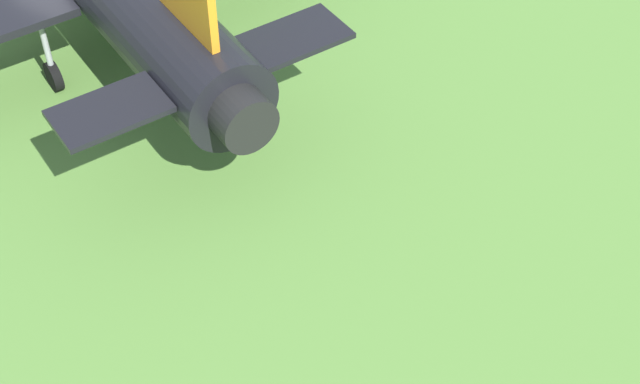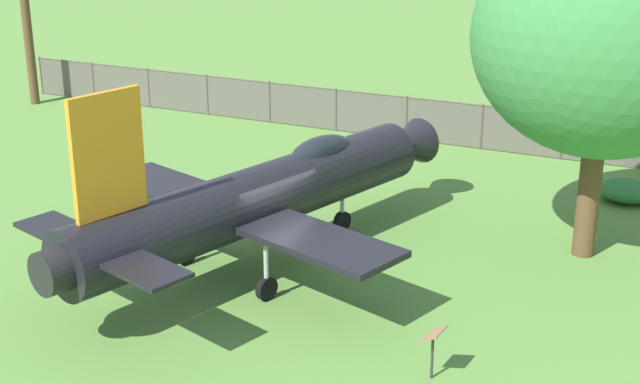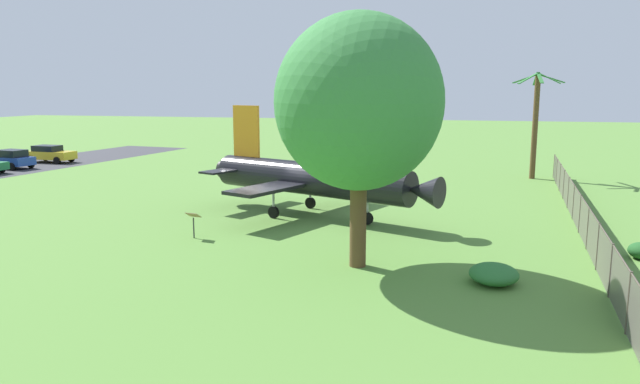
% 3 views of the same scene
% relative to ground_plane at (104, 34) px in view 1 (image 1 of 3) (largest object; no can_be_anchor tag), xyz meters
% --- Properties ---
extents(ground_plane, '(200.00, 200.00, 0.00)m').
position_rel_ground_plane_xyz_m(ground_plane, '(0.00, 0.00, 0.00)').
color(ground_plane, '#568438').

